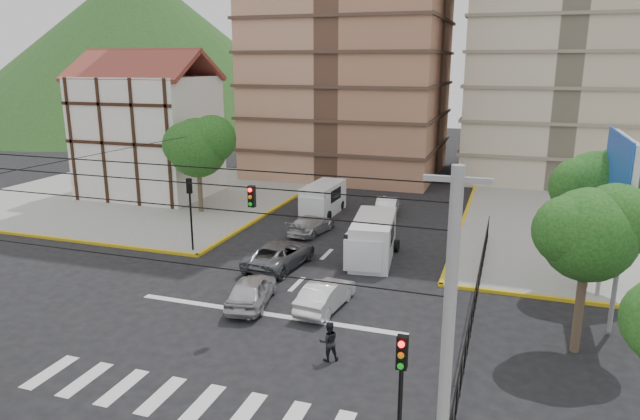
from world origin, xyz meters
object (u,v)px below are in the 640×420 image
at_px(traffic_light_nw, 190,202).
at_px(van_right_lane, 372,241).
at_px(car_silver_front_left, 251,290).
at_px(van_left_lane, 322,200).
at_px(pedestrian_crosswalk, 329,341).
at_px(traffic_light_se, 401,387).
at_px(car_white_front_right, 325,295).

bearing_deg(traffic_light_nw, van_right_lane, 10.49).
bearing_deg(traffic_light_nw, car_silver_front_left, -41.18).
xyz_separation_m(van_left_lane, pedestrian_crosswalk, (7.12, -20.41, -0.32)).
relative_size(traffic_light_se, car_silver_front_left, 1.03).
relative_size(traffic_light_se, car_white_front_right, 1.07).
relative_size(traffic_light_nw, van_left_lane, 0.85).
xyz_separation_m(van_right_lane, car_silver_front_left, (-3.93, -7.83, -0.50)).
bearing_deg(van_right_lane, van_left_lane, 116.91).
xyz_separation_m(car_silver_front_left, car_white_front_right, (3.45, 0.71, -0.05)).
bearing_deg(car_white_front_right, car_silver_front_left, 17.77).
bearing_deg(van_right_lane, car_white_front_right, -101.21).
distance_m(van_left_lane, car_white_front_right, 16.88).
xyz_separation_m(van_left_lane, car_silver_front_left, (2.08, -16.65, -0.39)).
bearing_deg(car_silver_front_left, traffic_light_se, 122.43).
bearing_deg(van_left_lane, traffic_light_nw, -111.08).
distance_m(traffic_light_nw, pedestrian_crosswalk, 15.36).
bearing_deg(traffic_light_nw, pedestrian_crosswalk, -39.32).
height_order(van_left_lane, car_silver_front_left, van_left_lane).
xyz_separation_m(traffic_light_se, pedestrian_crosswalk, (-3.86, 5.98, -2.32)).
height_order(traffic_light_nw, van_left_lane, traffic_light_nw).
bearing_deg(traffic_light_se, van_left_lane, 112.59).
bearing_deg(car_white_front_right, traffic_light_se, 123.73).
height_order(traffic_light_se, traffic_light_nw, same).
distance_m(van_right_lane, car_silver_front_left, 8.77).
height_order(traffic_light_se, car_white_front_right, traffic_light_se).
relative_size(traffic_light_se, van_right_lane, 0.76).
relative_size(van_left_lane, car_white_front_right, 1.26).
bearing_deg(traffic_light_se, traffic_light_nw, 135.00).
bearing_deg(van_right_lane, traffic_light_nw, -176.84).
relative_size(van_left_lane, car_silver_front_left, 1.21).
distance_m(van_right_lane, car_white_front_right, 7.16).
height_order(traffic_light_se, van_right_lane, traffic_light_se).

